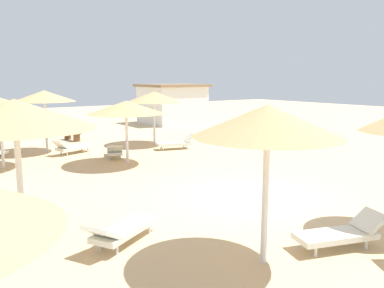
{
  "coord_description": "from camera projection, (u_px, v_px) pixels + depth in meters",
  "views": [
    {
      "loc": [
        -7.8,
        -8.03,
        3.46
      ],
      "look_at": [
        0.0,
        3.0,
        1.2
      ],
      "focal_mm": 36.63,
      "sensor_mm": 36.0,
      "label": 1
    }
  ],
  "objects": [
    {
      "name": "parasol_5",
      "position": [
        154.0,
        97.0,
        20.43
      ],
      "size": [
        3.0,
        3.0,
        2.8
      ],
      "color": "silver",
      "rests_on": "ground"
    },
    {
      "name": "lounger_3",
      "position": [
        341.0,
        233.0,
        8.07
      ],
      "size": [
        2.0,
        1.21,
        0.71
      ],
      "color": "silver",
      "rests_on": "ground"
    },
    {
      "name": "parasol_3",
      "position": [
        268.0,
        121.0,
        7.02
      ],
      "size": [
        2.73,
        2.73,
        3.01
      ],
      "color": "silver",
      "rests_on": "ground"
    },
    {
      "name": "parasol_4",
      "position": [
        126.0,
        107.0,
        15.66
      ],
      "size": [
        3.09,
        3.09,
        2.59
      ],
      "color": "silver",
      "rests_on": "ground"
    },
    {
      "name": "beach_cabana",
      "position": [
        172.0,
        104.0,
        30.4
      ],
      "size": [
        4.53,
        4.34,
        3.04
      ],
      "color": "white",
      "rests_on": "ground"
    },
    {
      "name": "parasol_1",
      "position": [
        15.0,
        115.0,
        7.56
      ],
      "size": [
        3.12,
        3.12,
        3.08
      ],
      "color": "silver",
      "rests_on": "ground"
    },
    {
      "name": "lounger_5",
      "position": [
        177.0,
        143.0,
        19.42
      ],
      "size": [
        1.98,
        1.11,
        0.76
      ],
      "color": "silver",
      "rests_on": "ground"
    },
    {
      "name": "lounger_6",
      "position": [
        72.0,
        147.0,
        18.21
      ],
      "size": [
        1.99,
        1.25,
        0.74
      ],
      "color": "silver",
      "rests_on": "ground"
    },
    {
      "name": "lounger_4",
      "position": [
        115.0,
        151.0,
        17.3
      ],
      "size": [
        1.35,
        1.99,
        0.7
      ],
      "color": "silver",
      "rests_on": "ground"
    },
    {
      "name": "lounger_1",
      "position": [
        121.0,
        230.0,
        8.26
      ],
      "size": [
        1.98,
        1.48,
        0.66
      ],
      "color": "silver",
      "rests_on": "ground"
    },
    {
      "name": "parasol_6",
      "position": [
        44.0,
        97.0,
        18.24
      ],
      "size": [
        2.87,
        2.87,
        2.92
      ],
      "color": "silver",
      "rests_on": "ground"
    },
    {
      "name": "bench_2",
      "position": [
        72.0,
        134.0,
        22.08
      ],
      "size": [
        0.6,
        1.54,
        0.49
      ],
      "color": "brown",
      "rests_on": "ground"
    },
    {
      "name": "ground_plane",
      "position": [
        251.0,
        198.0,
        11.48
      ],
      "size": [
        80.0,
        80.0,
        0.0
      ],
      "primitive_type": "plane",
      "color": "#D1B284"
    }
  ]
}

